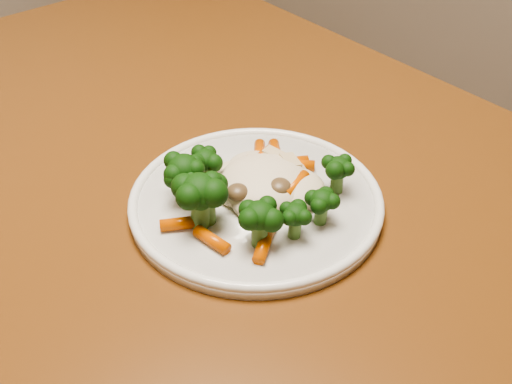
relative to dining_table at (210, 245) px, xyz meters
The scene contains 3 objects.
dining_table is the anchor object (origin of this frame).
plate 0.14m from the dining_table, 14.12° to the right, with size 0.25×0.25×0.01m, color white.
meal 0.16m from the dining_table, 25.70° to the right, with size 0.18×0.19×0.05m.
Camera 1 is at (0.05, -0.47, 1.16)m, focal length 45.00 mm.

